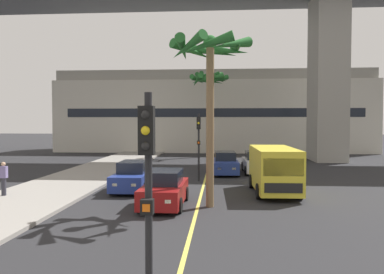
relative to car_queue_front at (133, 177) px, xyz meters
The scene contains 14 objects.
sidewalk_left 6.72m from the car_queue_front, 129.76° to the right, with size 4.80×80.00×0.15m, color gray.
lane_stripe_center 4.75m from the car_queue_front, 37.51° to the left, with size 0.14×56.00×0.01m, color #DBCC4C.
pier_building_backdrop 28.49m from the car_queue_front, 82.42° to the left, with size 37.78×8.04×9.69m.
car_queue_front is the anchor object (origin of this frame).
car_queue_second 10.47m from the car_queue_front, 46.32° to the left, with size 1.94×4.15×1.56m.
car_queue_third 4.32m from the car_queue_front, 58.61° to the right, with size 1.88×4.12×1.56m.
car_queue_fourth 8.46m from the car_queue_front, 53.55° to the left, with size 1.95×4.16×1.56m.
delivery_van 7.47m from the car_queue_front, ahead, with size 2.27×5.30×2.36m.
traffic_light_median_near 15.02m from the car_queue_front, 76.14° to the right, with size 0.24×0.37×4.20m.
traffic_light_median_far 5.18m from the car_queue_front, 45.63° to the left, with size 0.24×0.37×4.20m.
palm_tree_near_median 7.90m from the car_queue_front, 41.07° to the right, with size 3.65×3.65×7.41m.
palm_tree_mid_median 21.18m from the car_queue_front, 80.18° to the left, with size 2.99×3.05×8.89m.
palm_tree_far_median 14.68m from the car_queue_front, 74.26° to the left, with size 3.41×3.40×7.82m.
pedestrian_near_crosswalk 6.31m from the car_queue_front, 155.00° to the right, with size 0.34×0.22×1.62m.
Camera 1 is at (1.00, 0.69, 3.75)m, focal length 36.27 mm.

